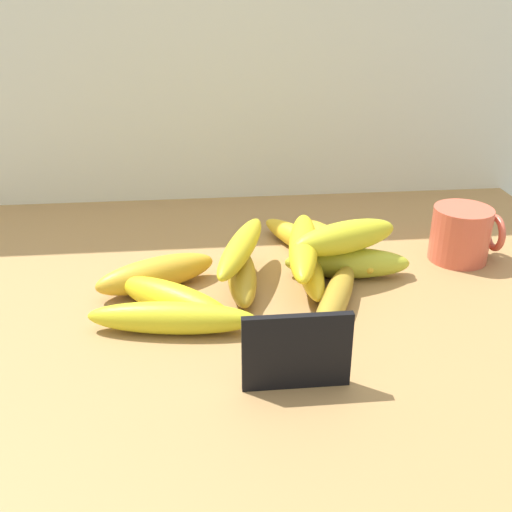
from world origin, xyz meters
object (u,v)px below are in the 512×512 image
Objects in this scene: banana_0 at (308,266)px; banana_9 at (345,237)px; banana_2 at (347,263)px; banana_11 at (241,247)px; banana_3 at (242,276)px; banana_5 at (334,245)px; banana_10 at (303,246)px; banana_4 at (174,300)px; banana_8 at (306,242)px; banana_1 at (335,300)px; banana_7 at (156,274)px; coffee_mug at (462,234)px; banana_6 at (172,318)px; chalkboard_sign at (297,354)px.

banana_0 is 6.67cm from banana_9.
banana_2 is at bearing 49.37° from banana_9.
banana_3 is at bearing -90.62° from banana_11.
banana_10 reaches higher than banana_5.
banana_11 is (8.75, 7.28, 3.41)cm from banana_4.
banana_5 reaches higher than banana_8.
banana_1 is 17.45cm from banana_8.
banana_7 reaches higher than banana_0.
banana_0 is 0.96× the size of banana_8.
coffee_mug is 0.52× the size of banana_11.
banana_3 reaches higher than banana_1.
banana_6 is at bearing -78.35° from banana_7.
banana_8 is (1.00, 7.82, 0.06)cm from banana_0.
banana_10 reaches higher than banana_3.
coffee_mug is at bearing 11.11° from banana_10.
banana_3 is at bearing -5.97° from banana_7.
banana_1 is at bearing -72.27° from banana_10.
chalkboard_sign is 23.11cm from banana_10.
banana_9 reaches higher than banana_5.
banana_7 is at bearing -173.84° from coffee_mug.
coffee_mug reaches higher than banana_0.
coffee_mug is 19.36cm from banana_9.
banana_9 reaches higher than banana_0.
banana_9 is (-18.58, -4.87, 2.44)cm from coffee_mug.
banana_10 is (8.32, 1.15, 3.39)cm from banana_3.
banana_3 is at bearing -175.80° from banana_9.
banana_3 reaches higher than banana_0.
banana_4 is at bearing 129.06° from chalkboard_sign.
banana_10 reaches higher than banana_7.
banana_10 is at bearing -102.81° from banana_8.
banana_6 is 27.97cm from banana_8.
banana_0 is at bearing 14.52° from banana_3.
banana_7 reaches higher than banana_2.
banana_5 is 16.42cm from banana_11.
banana_5 is 29.69cm from banana_6.
banana_9 is (4.50, -1.41, 4.71)cm from banana_0.
banana_7 reaches higher than banana_3.
banana_3 is 0.97× the size of banana_7.
banana_9 is at bearing -93.11° from banana_5.
banana_10 is at bearing -0.08° from banana_7.
chalkboard_sign reaches higher than banana_5.
banana_5 is (-0.35, 6.61, -0.16)cm from banana_2.
chalkboard_sign is 31.83cm from banana_5.
banana_9 is at bearing -130.63° from banana_2.
chalkboard_sign is at bearing -114.96° from banana_2.
banana_6 is at bearing -159.09° from coffee_mug.
coffee_mug reaches higher than banana_11.
banana_9 reaches higher than banana_2.
banana_2 is at bearing 65.04° from chalkboard_sign.
banana_2 is 9.38cm from banana_8.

